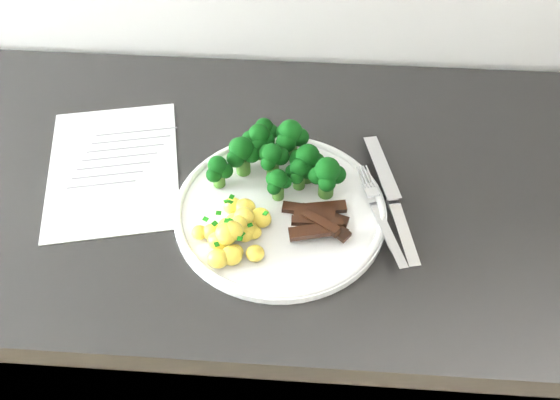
{
  "coord_description": "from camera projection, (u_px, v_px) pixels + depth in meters",
  "views": [
    {
      "loc": [
        0.18,
        1.05,
        1.58
      ],
      "look_at": [
        0.15,
        1.61,
        0.94
      ],
      "focal_mm": 38.93,
      "sensor_mm": 36.0,
      "label": 1
    }
  ],
  "objects": [
    {
      "name": "beef_strips",
      "position": [
        319.0,
        219.0,
        0.84
      ],
      "size": [
        0.1,
        0.08,
        0.03
      ],
      "color": "black",
      "rests_on": "plate"
    },
    {
      "name": "recipe_paper",
      "position": [
        113.0,
        167.0,
        0.94
      ],
      "size": [
        0.25,
        0.31,
        0.0
      ],
      "color": "silver",
      "rests_on": "counter"
    },
    {
      "name": "counter",
      "position": [
        276.0,
        333.0,
        1.26
      ],
      "size": [
        2.42,
        0.61,
        0.91
      ],
      "color": "black",
      "rests_on": "ground"
    },
    {
      "name": "plate",
      "position": [
        280.0,
        210.0,
        0.87
      ],
      "size": [
        0.31,
        0.31,
        0.02
      ],
      "color": "white",
      "rests_on": "counter"
    },
    {
      "name": "knife",
      "position": [
        396.0,
        213.0,
        0.87
      ],
      "size": [
        0.07,
        0.25,
        0.03
      ],
      "color": "silver",
      "rests_on": "plate"
    },
    {
      "name": "potatoes",
      "position": [
        235.0,
        231.0,
        0.82
      ],
      "size": [
        0.11,
        0.12,
        0.04
      ],
      "color": "#FFEB5C",
      "rests_on": "plate"
    },
    {
      "name": "broccoli",
      "position": [
        279.0,
        155.0,
        0.88
      ],
      "size": [
        0.2,
        0.15,
        0.08
      ],
      "color": "#33601D",
      "rests_on": "plate"
    },
    {
      "name": "fork",
      "position": [
        382.0,
        219.0,
        0.84
      ],
      "size": [
        0.07,
        0.19,
        0.02
      ],
      "color": "silver",
      "rests_on": "plate"
    }
  ]
}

